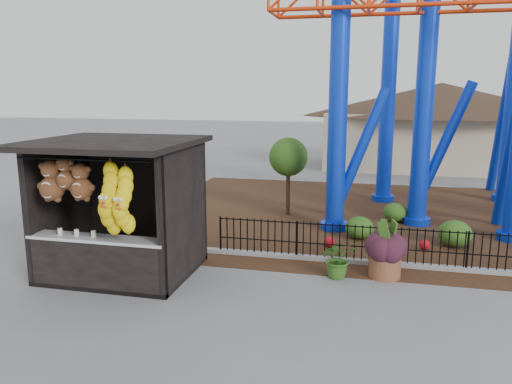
% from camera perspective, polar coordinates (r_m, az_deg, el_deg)
% --- Properties ---
extents(ground, '(120.00, 120.00, 0.00)m').
position_cam_1_polar(ground, '(10.16, -2.57, -12.77)').
color(ground, slate).
rests_on(ground, ground).
extents(mulch_bed, '(18.00, 12.00, 0.02)m').
position_cam_1_polar(mulch_bed, '(17.47, 17.65, -2.85)').
color(mulch_bed, '#331E11').
rests_on(mulch_bed, ground).
extents(curb, '(18.00, 0.18, 0.12)m').
position_cam_1_polar(curb, '(12.68, 19.26, -8.11)').
color(curb, gray).
rests_on(curb, ground).
extents(prize_booth, '(3.50, 3.40, 3.12)m').
position_cam_1_polar(prize_booth, '(11.56, -15.84, -2.12)').
color(prize_booth, black).
rests_on(prize_booth, ground).
extents(picket_fence, '(12.20, 0.06, 1.00)m').
position_cam_1_polar(picket_fence, '(12.68, 23.46, -6.34)').
color(picket_fence, black).
rests_on(picket_fence, ground).
extents(roller_coaster, '(11.00, 6.37, 10.82)m').
position_cam_1_polar(roller_coaster, '(17.47, 22.78, 18.11)').
color(roller_coaster, '#0C32CF').
rests_on(roller_coaster, ground).
extents(terracotta_planter, '(0.87, 0.87, 0.61)m').
position_cam_1_polar(terracotta_planter, '(11.82, 14.51, -8.00)').
color(terracotta_planter, brown).
rests_on(terracotta_planter, ground).
extents(planter_foliage, '(0.70, 0.70, 0.64)m').
position_cam_1_polar(planter_foliage, '(11.63, 14.66, -5.10)').
color(planter_foliage, '#30131E').
rests_on(planter_foliage, terracotta_planter).
extents(potted_plant, '(1.00, 0.93, 0.89)m').
position_cam_1_polar(potted_plant, '(11.54, 9.40, -7.50)').
color(potted_plant, '#254C16').
rests_on(potted_plant, ground).
extents(landscaping, '(8.61, 3.71, 0.72)m').
position_cam_1_polar(landscaping, '(15.17, 20.27, -3.95)').
color(landscaping, '#2A5017').
rests_on(landscaping, mulch_bed).
extents(pavilion, '(15.00, 15.00, 4.80)m').
position_cam_1_polar(pavilion, '(29.13, 20.31, 8.62)').
color(pavilion, '#BFAD8C').
rests_on(pavilion, ground).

